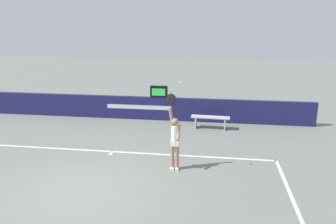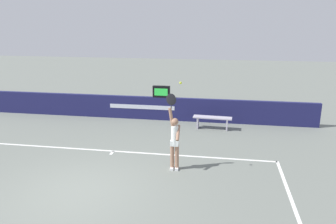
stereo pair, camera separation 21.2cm
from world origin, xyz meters
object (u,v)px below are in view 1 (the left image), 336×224
object	(u,v)px
speed_display	(159,92)
courtside_bench_near	(210,119)
tennis_player	(175,139)
tennis_ball	(181,83)

from	to	relation	value
speed_display	courtside_bench_near	size ratio (longest dim) A/B	0.48
speed_display	tennis_player	size ratio (longest dim) A/B	0.32
tennis_ball	speed_display	bearing A→B (deg)	106.28
tennis_player	courtside_bench_near	size ratio (longest dim) A/B	1.48
speed_display	tennis_player	bearing A→B (deg)	-75.13
tennis_ball	courtside_bench_near	bearing A→B (deg)	79.27
speed_display	courtside_bench_near	distance (m)	2.60
tennis_ball	courtside_bench_near	world-z (taller)	tennis_ball
speed_display	tennis_ball	distance (m)	5.45
tennis_player	tennis_ball	size ratio (longest dim) A/B	33.25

